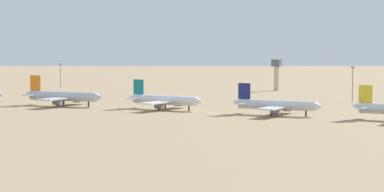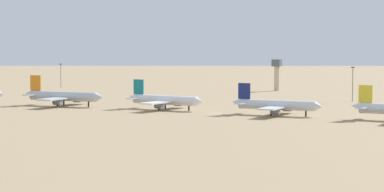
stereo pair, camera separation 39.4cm
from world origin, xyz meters
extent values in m
plane|color=#9E8460|center=(0.00, 0.00, 0.00)|extent=(4000.00, 4000.00, 0.00)
pyramid|color=gray|center=(-469.14, 1191.82, 69.15)|extent=(320.06, 225.75, 138.30)
cone|color=silver|center=(-113.44, 1.30, 4.29)|extent=(3.14, 3.94, 3.88)
cylinder|color=silver|center=(-77.32, 1.90, 4.63)|extent=(35.38, 5.59, 4.41)
cone|color=silver|center=(-58.16, 2.55, 4.63)|extent=(3.44, 4.29, 4.19)
cone|color=silver|center=(-96.47, 1.26, 5.29)|extent=(4.53, 3.89, 3.75)
cube|color=orange|center=(-92.73, 1.39, 10.41)|extent=(5.74, 0.74, 7.16)
cube|color=silver|center=(-92.88, 5.79, 5.07)|extent=(3.77, 7.60, 0.40)
cube|color=silver|center=(-92.58, -3.02, 5.07)|extent=(3.77, 7.60, 0.40)
cube|color=silver|center=(-76.22, 1.94, 3.97)|extent=(8.67, 35.48, 0.62)
cylinder|color=slate|center=(-75.39, 10.23, 2.42)|extent=(4.04, 2.55, 2.42)
cylinder|color=slate|center=(-74.84, -6.28, 2.42)|extent=(4.04, 2.55, 2.42)
cylinder|color=black|center=(-63.93, 2.35, 1.21)|extent=(0.77, 0.77, 2.42)
cylinder|color=black|center=(-79.06, 4.49, 1.21)|extent=(0.77, 0.77, 2.42)
cylinder|color=black|center=(-78.88, -0.79, 1.21)|extent=(0.77, 0.77, 2.42)
cylinder|color=white|center=(-26.36, 5.58, 4.25)|extent=(32.59, 7.51, 4.04)
cone|color=white|center=(-8.88, 3.68, 4.25)|extent=(3.43, 4.15, 3.84)
cone|color=white|center=(-43.85, 7.48, 4.85)|extent=(4.39, 3.85, 3.44)
cube|color=#14727A|center=(-40.43, 7.10, 9.55)|extent=(5.28, 1.07, 6.57)
cube|color=white|center=(-39.99, 11.12, 4.65)|extent=(3.96, 7.18, 0.36)
cube|color=white|center=(-40.87, 3.08, 4.65)|extent=(3.96, 7.18, 0.36)
cube|color=white|center=(-25.36, 5.47, 3.64)|extent=(10.32, 32.90, 0.57)
cylinder|color=slate|center=(-23.53, 12.90, 2.22)|extent=(3.86, 2.60, 2.22)
cylinder|color=slate|center=(-25.17, -2.18, 2.22)|extent=(3.86, 2.60, 2.22)
cylinder|color=black|center=(-14.14, 4.25, 1.11)|extent=(0.71, 0.71, 2.22)
cylinder|color=black|center=(-27.61, 8.15, 1.11)|extent=(0.71, 0.71, 2.22)
cylinder|color=black|center=(-28.13, 3.33, 1.11)|extent=(0.71, 0.71, 2.22)
cylinder|color=silver|center=(26.26, 1.77, 4.18)|extent=(31.90, 4.14, 3.99)
cone|color=silver|center=(43.60, 1.85, 4.18)|extent=(3.01, 3.80, 3.79)
cone|color=silver|center=(8.93, 1.68, 4.78)|extent=(4.00, 3.41, 3.39)
cube|color=navy|center=(12.31, 1.70, 9.42)|extent=(5.18, 0.52, 6.48)
cube|color=silver|center=(12.29, 5.69, 4.58)|extent=(3.22, 6.79, 0.36)
cube|color=silver|center=(12.33, -2.29, 4.58)|extent=(3.22, 6.79, 0.36)
cube|color=silver|center=(27.26, 1.77, 3.59)|extent=(6.93, 31.92, 0.56)
cylinder|color=slate|center=(28.22, 9.25, 2.19)|extent=(3.60, 2.21, 2.19)
cylinder|color=slate|center=(28.29, -5.70, 2.19)|extent=(3.60, 2.21, 2.19)
cylinder|color=black|center=(38.38, 1.82, 1.10)|extent=(0.70, 0.70, 2.19)
cylinder|color=black|center=(24.76, 4.15, 1.10)|extent=(0.70, 0.70, 2.19)
cylinder|color=black|center=(24.78, -0.63, 1.10)|extent=(0.70, 0.70, 2.19)
cone|color=silver|center=(58.40, 1.34, 4.93)|extent=(4.28, 3.69, 3.49)
cube|color=yellow|center=(61.89, 1.16, 9.70)|extent=(5.36, 0.78, 6.67)
cube|color=silver|center=(62.09, 5.26, 4.72)|extent=(3.63, 7.14, 0.37)
cube|color=silver|center=(61.68, -2.94, 4.72)|extent=(3.63, 7.14, 0.37)
cylinder|color=#C6B793|center=(-27.21, 153.93, 7.51)|extent=(3.20, 3.20, 15.02)
cube|color=#4C5660|center=(-27.21, 153.93, 17.14)|extent=(5.20, 5.20, 4.24)
cylinder|color=#59595E|center=(36.04, 87.03, 8.41)|extent=(0.36, 0.36, 16.82)
cube|color=#333333|center=(36.04, 87.03, 17.07)|extent=(1.80, 0.50, 0.50)
cylinder|color=#59595E|center=(-166.01, 122.85, 7.66)|extent=(0.36, 0.36, 15.32)
cube|color=#333333|center=(-166.01, 122.85, 15.57)|extent=(1.80, 0.50, 0.50)
camera|label=1|loc=(125.10, -281.10, 28.27)|focal=69.88mm
camera|label=2|loc=(125.46, -280.93, 28.27)|focal=69.88mm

